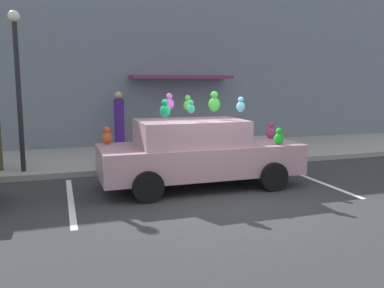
{
  "coord_description": "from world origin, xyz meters",
  "views": [
    {
      "loc": [
        -3.07,
        -7.44,
        2.4
      ],
      "look_at": [
        -0.03,
        1.85,
        0.9
      ],
      "focal_mm": 38.3,
      "sensor_mm": 36.0,
      "label": 1
    }
  ],
  "objects_px": {
    "plush_covered_car": "(198,152)",
    "street_lamp_post": "(18,75)",
    "teddy_bear_on_sidewalk": "(164,151)",
    "pedestrian_walking_past": "(119,122)"
  },
  "relations": [
    {
      "from": "plush_covered_car",
      "to": "street_lamp_post",
      "type": "xyz_separation_m",
      "value": [
        -3.88,
        2.25,
        1.75
      ]
    },
    {
      "from": "plush_covered_car",
      "to": "street_lamp_post",
      "type": "relative_size",
      "value": 1.16
    },
    {
      "from": "teddy_bear_on_sidewalk",
      "to": "pedestrian_walking_past",
      "type": "relative_size",
      "value": 0.33
    },
    {
      "from": "teddy_bear_on_sidewalk",
      "to": "street_lamp_post",
      "type": "xyz_separation_m",
      "value": [
        -3.71,
        -0.2,
        2.11
      ]
    },
    {
      "from": "street_lamp_post",
      "to": "plush_covered_car",
      "type": "bearing_deg",
      "value": -30.11
    },
    {
      "from": "plush_covered_car",
      "to": "pedestrian_walking_past",
      "type": "bearing_deg",
      "value": 101.8
    },
    {
      "from": "teddy_bear_on_sidewalk",
      "to": "pedestrian_walking_past",
      "type": "bearing_deg",
      "value": 108.7
    },
    {
      "from": "plush_covered_car",
      "to": "street_lamp_post",
      "type": "height_order",
      "value": "street_lamp_post"
    },
    {
      "from": "teddy_bear_on_sidewalk",
      "to": "pedestrian_walking_past",
      "type": "xyz_separation_m",
      "value": [
        -0.88,
        2.6,
        0.62
      ]
    },
    {
      "from": "plush_covered_car",
      "to": "pedestrian_walking_past",
      "type": "distance_m",
      "value": 5.16
    }
  ]
}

